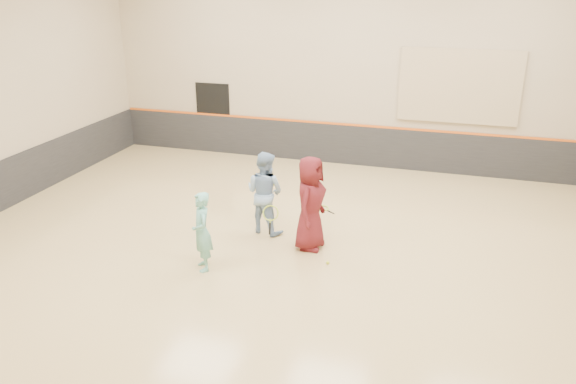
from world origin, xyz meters
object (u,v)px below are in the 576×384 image
(girl, at_px, (202,232))
(young_man, at_px, (310,203))
(instructor, at_px, (265,192))
(spare_racket, at_px, (322,207))

(girl, height_order, young_man, young_man)
(instructor, xyz_separation_m, spare_racket, (0.92, 1.60, -0.88))
(girl, bearing_deg, young_man, 95.66)
(instructor, xyz_separation_m, young_man, (1.14, -0.47, 0.07))
(spare_racket, bearing_deg, instructor, -119.82)
(spare_racket, bearing_deg, young_man, -83.74)
(girl, height_order, instructor, instructor)
(girl, relative_size, spare_racket, 2.23)
(instructor, bearing_deg, young_man, 173.88)
(girl, relative_size, young_man, 0.79)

